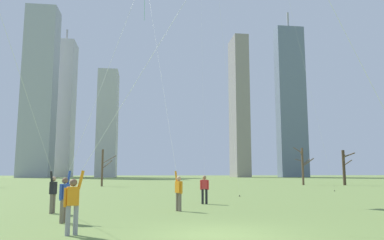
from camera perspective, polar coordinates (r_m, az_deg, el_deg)
ground_plane at (r=11.47m, az=4.13°, el=-17.07°), size 400.00×400.00×0.00m
kite_flyer_midfield_right_orange at (r=17.04m, az=-23.38°, el=-0.48°), size 4.62×7.20×16.88m
kite_flyer_foreground_left_red at (r=16.08m, az=-13.05°, el=5.54°), size 5.37×5.62×18.88m
kite_flyer_far_back_green at (r=20.94m, az=-3.91°, el=1.10°), size 1.97×11.60×17.33m
kite_flyer_foreground_right_blue at (r=11.65m, az=-13.65°, el=-4.80°), size 6.35×1.07×12.12m
bystander_far_off_by_trees at (r=21.84m, az=1.92°, el=-10.37°), size 0.51×0.24×1.62m
bare_tree_far_right_edge at (r=50.02m, az=-13.46°, el=-6.99°), size 1.84×1.61×4.77m
bare_tree_leftmost at (r=55.69m, az=16.60°, el=-6.60°), size 2.36×1.99×5.41m
bare_tree_center at (r=57.00m, az=22.27°, el=-6.59°), size 1.50×1.92×4.91m
skyline_slender_spire at (r=136.18m, az=-12.80°, el=-0.58°), size 6.78×11.00×37.81m
skyline_wide_slab at (r=145.61m, az=14.89°, el=2.89°), size 10.44×5.20×63.63m
skyline_mid_tower_right at (r=140.31m, az=7.22°, el=2.09°), size 5.21×11.52×52.43m
skyline_tall_tower at (r=139.96m, az=-22.31°, el=4.17°), size 10.39×8.83×59.66m
skyline_mid_tower_left at (r=154.57m, az=-19.08°, el=1.72°), size 7.76×10.79×58.94m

